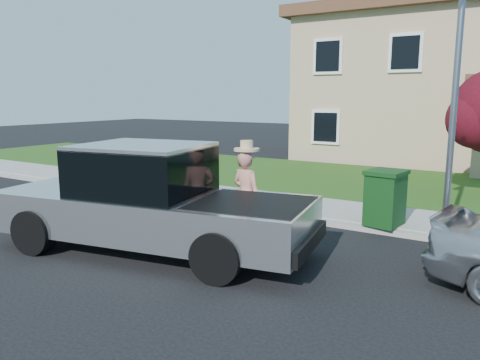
{
  "coord_description": "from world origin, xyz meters",
  "views": [
    {
      "loc": [
        5.42,
        -6.94,
        2.9
      ],
      "look_at": [
        0.4,
        1.15,
        1.2
      ],
      "focal_mm": 35.0,
      "sensor_mm": 36.0,
      "label": 1
    }
  ],
  "objects_px": {
    "woman": "(247,195)",
    "trash_bin": "(385,197)",
    "street_lamp": "(454,100)",
    "pickup_truck": "(150,202)"
  },
  "relations": [
    {
      "from": "woman",
      "to": "street_lamp",
      "type": "xyz_separation_m",
      "value": [
        3.43,
        1.54,
        1.86
      ]
    },
    {
      "from": "woman",
      "to": "trash_bin",
      "type": "bearing_deg",
      "value": -119.18
    },
    {
      "from": "trash_bin",
      "to": "street_lamp",
      "type": "distance_m",
      "value": 2.57
    },
    {
      "from": "woman",
      "to": "trash_bin",
      "type": "distance_m",
      "value": 3.13
    },
    {
      "from": "trash_bin",
      "to": "street_lamp",
      "type": "xyz_separation_m",
      "value": [
        1.31,
        -0.75,
        2.08
      ]
    },
    {
      "from": "woman",
      "to": "pickup_truck",
      "type": "bearing_deg",
      "value": 60.11
    },
    {
      "from": "trash_bin",
      "to": "street_lamp",
      "type": "height_order",
      "value": "street_lamp"
    },
    {
      "from": "street_lamp",
      "to": "woman",
      "type": "bearing_deg",
      "value": -146.68
    },
    {
      "from": "street_lamp",
      "to": "trash_bin",
      "type": "bearing_deg",
      "value": 159.33
    },
    {
      "from": "woman",
      "to": "street_lamp",
      "type": "height_order",
      "value": "street_lamp"
    }
  ]
}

